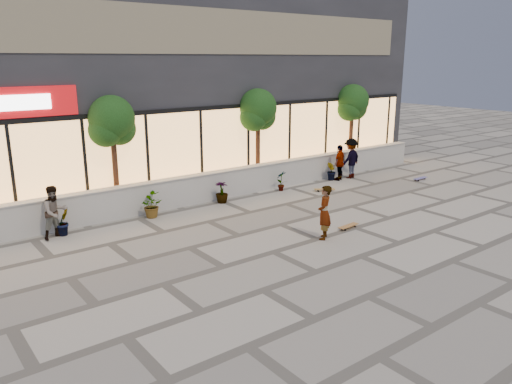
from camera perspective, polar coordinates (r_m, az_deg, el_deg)
ground at (r=13.54m, az=11.87°, el=-7.21°), size 80.00×80.00×0.00m
planter_wall at (r=18.44m, az=-4.62°, el=0.77°), size 22.00×0.42×1.04m
retail_building at (r=22.70m, az=-12.56°, el=12.66°), size 24.00×9.17×8.50m
shrub_b at (r=15.73m, az=-21.20°, el=-3.19°), size 0.57×0.57×0.81m
shrub_c at (r=16.66m, az=-11.98°, el=-1.50°), size 0.68×0.77×0.81m
shrub_d at (r=17.97m, az=-3.93°, el=0.02°), size 0.64×0.64×0.81m
shrub_e at (r=19.60m, az=2.90°, el=1.30°), size 0.46×0.35×0.81m
shrub_f at (r=21.47m, az=8.63°, el=2.37°), size 0.55×0.57×0.81m
tree_midwest at (r=17.04m, az=-16.13°, el=7.49°), size 1.60×1.50×3.92m
tree_mideast at (r=20.00m, az=0.22°, el=9.11°), size 1.60×1.50×3.92m
tree_east at (r=23.74m, az=10.96°, el=9.78°), size 1.60×1.50×3.92m
skater_center at (r=14.39m, az=7.82°, el=-2.33°), size 0.69×0.66×1.58m
skater_left at (r=15.43m, az=-21.98°, el=-2.16°), size 0.88×0.76×1.56m
skater_right_near at (r=21.52m, az=9.54°, el=3.33°), size 0.97×0.66×1.53m
skater_right_far at (r=22.00m, az=10.77°, el=3.79°), size 1.21×0.82×1.73m
skateboard_center at (r=15.58m, az=10.51°, el=-3.83°), size 0.80×0.27×0.10m
skateboard_right_near at (r=19.74m, az=7.82°, el=0.31°), size 0.79×0.62×0.10m
skateboard_right_far at (r=22.50m, az=18.27°, el=1.50°), size 0.81×0.24×0.10m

